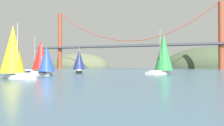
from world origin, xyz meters
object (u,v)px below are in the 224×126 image
Objects in this scene: sailboat_green_sail at (163,53)px; sailboat_blue_spinnaker at (46,60)px; sailboat_navy_sail at (79,61)px; sailboat_yellow_sail at (13,51)px; channel_buoy at (33,71)px; sailboat_red_spinnaker at (40,56)px.

sailboat_green_sail is 1.62× the size of sailboat_blue_spinnaker.
sailboat_yellow_sail is at bearing -93.20° from sailboat_navy_sail.
sailboat_yellow_sail is at bearing -136.99° from sailboat_green_sail.
sailboat_yellow_sail is at bearing -58.68° from channel_buoy.
sailboat_red_spinnaker reaches higher than sailboat_yellow_sail.
sailboat_red_spinnaker is 12.04m from channel_buoy.
sailboat_green_sail reaches higher than sailboat_yellow_sail.
sailboat_navy_sail reaches higher than sailboat_blue_spinnaker.
channel_buoy is (-17.09, 17.99, -3.25)m from sailboat_blue_spinnaker.
sailboat_navy_sail is at bearing 84.84° from sailboat_blue_spinnaker.
sailboat_yellow_sail is 3.76× the size of channel_buoy.
sailboat_red_spinnaker is (-35.64, -4.36, -0.51)m from sailboat_green_sail.
sailboat_green_sail is at bearing -4.07° from channel_buoy.
sailboat_blue_spinnaker is 13.91m from sailboat_red_spinnaker.
channel_buoy is (-18.48, 2.53, -3.42)m from sailboat_navy_sail.
sailboat_green_sail is at bearing 6.97° from sailboat_red_spinnaker.
sailboat_blue_spinnaker is 0.68× the size of sailboat_red_spinnaker.
sailboat_navy_sail is 25.58m from sailboat_yellow_sail.
sailboat_blue_spinnaker is 10.15m from sailboat_yellow_sail.
sailboat_green_sail is 1.11× the size of sailboat_red_spinnaker.
channel_buoy is (-43.76, 3.12, -5.33)m from sailboat_green_sail.
sailboat_red_spinnaker is at bearing -154.49° from sailboat_navy_sail.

